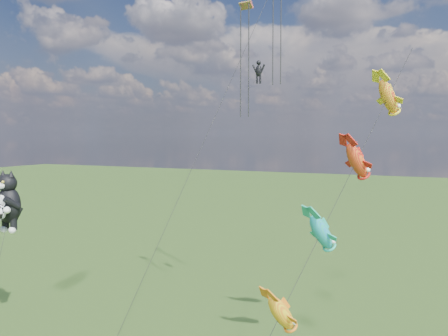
% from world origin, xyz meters
% --- Properties ---
extents(ground, '(300.00, 300.00, 0.00)m').
position_xyz_m(ground, '(0.00, 0.00, 0.00)').
color(ground, '#19370D').
extents(cat_kite_rig, '(2.13, 4.02, 11.79)m').
position_xyz_m(cat_kite_rig, '(-3.33, -0.78, 9.41)').
color(cat_kite_rig, brown).
rests_on(cat_kite_rig, ground).
extents(fish_windsock_rig, '(7.05, 14.42, 19.77)m').
position_xyz_m(fish_windsock_rig, '(20.97, -0.01, 11.08)').
color(fish_windsock_rig, brown).
rests_on(fish_windsock_rig, ground).
extents(parafoil_rig, '(6.04, 16.87, 27.81)m').
position_xyz_m(parafoil_rig, '(12.47, 9.34, 20.38)').
color(parafoil_rig, brown).
rests_on(parafoil_rig, ground).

